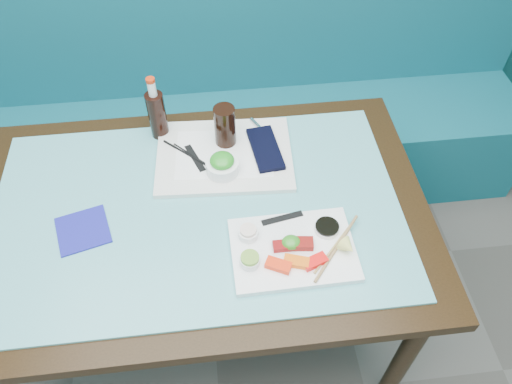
{
  "coord_description": "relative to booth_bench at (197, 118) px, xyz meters",
  "views": [
    {
      "loc": [
        0.07,
        0.52,
        1.94
      ],
      "look_at": [
        0.18,
        1.46,
        0.8
      ],
      "focal_mm": 35.0,
      "sensor_mm": 36.0,
      "label": 1
    }
  ],
  "objects": [
    {
      "name": "black_chopstick_b",
      "position": [
        0.01,
        -0.64,
        0.4
      ],
      "size": [
        0.14,
        0.15,
        0.01
      ],
      "primitive_type": "cylinder",
      "rotation": [
        1.57,
        0.0,
        0.77
      ],
      "color": "black",
      "rests_on": "serving_tray"
    },
    {
      "name": "soy_fill",
      "position": [
        0.37,
        -0.97,
        0.42
      ],
      "size": [
        0.09,
        0.09,
        0.01
      ],
      "primitive_type": "cylinder",
      "rotation": [
        0.0,
        0.0,
        -0.31
      ],
      "color": "black",
      "rests_on": "soy_dish"
    },
    {
      "name": "cola_bottle_body",
      "position": [
        -0.11,
        -0.5,
        0.47
      ],
      "size": [
        0.07,
        0.07,
        0.17
      ],
      "primitive_type": "cylinder",
      "rotation": [
        0.0,
        0.0,
        -0.11
      ],
      "color": "black",
      "rests_on": "glass_top"
    },
    {
      "name": "wasabi_fill",
      "position": [
        0.14,
        -1.06,
        0.43
      ],
      "size": [
        0.07,
        0.07,
        0.01
      ],
      "primitive_type": "cylinder",
      "rotation": [
        0.0,
        0.0,
        0.41
      ],
      "color": "#72A736",
      "rests_on": "ramekin_wasabi"
    },
    {
      "name": "seaweed_salad",
      "position": [
        0.09,
        -0.71,
        0.45
      ],
      "size": [
        0.1,
        0.1,
        0.04
      ],
      "primitive_type": "ellipsoid",
      "rotation": [
        0.0,
        0.0,
        -0.33
      ],
      "color": "#258D20",
      "rests_on": "seaweed_bowl"
    },
    {
      "name": "chopstick_sleeve",
      "position": [
        0.25,
        -0.92,
        0.4
      ],
      "size": [
        0.13,
        0.04,
        0.0
      ],
      "primitive_type": "cube",
      "rotation": [
        0.0,
        0.0,
        0.19
      ],
      "color": "black",
      "rests_on": "sashimi_plate"
    },
    {
      "name": "dining_table",
      "position": [
        0.0,
        -0.84,
        0.29
      ],
      "size": [
        1.4,
        0.9,
        0.75
      ],
      "color": "black",
      "rests_on": "ground"
    },
    {
      "name": "paper_placemat",
      "position": [
        0.1,
        -0.63,
        0.4
      ],
      "size": [
        0.33,
        0.24,
        0.0
      ],
      "primitive_type": "cube",
      "rotation": [
        0.0,
        0.0,
        -0.07
      ],
      "color": "white",
      "rests_on": "serving_tray"
    },
    {
      "name": "tray_sleeve",
      "position": [
        0.0,
        -0.64,
        0.4
      ],
      "size": [
        0.07,
        0.13,
        0.0
      ],
      "primitive_type": "cube",
      "rotation": [
        0.0,
        0.0,
        0.37
      ],
      "color": "black",
      "rests_on": "serving_tray"
    },
    {
      "name": "glass_top",
      "position": [
        0.0,
        -0.84,
        0.38
      ],
      "size": [
        1.22,
        0.76,
        0.01
      ],
      "primitive_type": "cube",
      "color": "#59ADB2",
      "rests_on": "dining_table"
    },
    {
      "name": "seaweed_bowl",
      "position": [
        0.09,
        -0.71,
        0.42
      ],
      "size": [
        0.14,
        0.14,
        0.04
      ],
      "primitive_type": "cylinder",
      "rotation": [
        0.0,
        0.0,
        0.43
      ],
      "color": "white",
      "rests_on": "serving_tray"
    },
    {
      "name": "blue_napkin",
      "position": [
        -0.33,
        -0.88,
        0.39
      ],
      "size": [
        0.18,
        0.18,
        0.01
      ],
      "primitive_type": "cube",
      "rotation": [
        0.0,
        0.0,
        0.27
      ],
      "color": "navy",
      "rests_on": "glass_top"
    },
    {
      "name": "ginger_fill",
      "position": [
        0.14,
        -0.97,
        0.43
      ],
      "size": [
        0.06,
        0.06,
        0.01
      ],
      "primitive_type": "cylinder",
      "rotation": [
        0.0,
        0.0,
        0.37
      ],
      "color": "beige",
      "rests_on": "ramekin_ginger"
    },
    {
      "name": "wooden_chopstick_a",
      "position": [
        0.37,
        -1.04,
        0.4
      ],
      "size": [
        0.14,
        0.15,
        0.01
      ],
      "primitive_type": "cylinder",
      "rotation": [
        1.57,
        0.0,
        -0.75
      ],
      "color": "#A68B4E",
      "rests_on": "sashimi_plate"
    },
    {
      "name": "black_chopstick_a",
      "position": [
        -0.0,
        -0.64,
        0.4
      ],
      "size": [
        0.2,
        0.18,
        0.01
      ],
      "primitive_type": "cylinder",
      "rotation": [
        1.57,
        0.0,
        0.82
      ],
      "color": "black",
      "rests_on": "serving_tray"
    },
    {
      "name": "tuna_right",
      "position": [
        0.29,
        -1.02,
        0.41
      ],
      "size": [
        0.07,
        0.05,
        0.02
      ],
      "primitive_type": "cube",
      "rotation": [
        0.0,
        0.0,
        -0.12
      ],
      "color": "maroon",
      "rests_on": "sashimi_plate"
    },
    {
      "name": "salmon_right",
      "position": [
        0.31,
        -1.08,
        0.41
      ],
      "size": [
        0.08,
        0.05,
        0.02
      ],
      "primitive_type": "cube",
      "rotation": [
        0.0,
        0.0,
        0.36
      ],
      "color": "#FF0D0A",
      "rests_on": "sashimi_plate"
    },
    {
      "name": "booth_bench",
      "position": [
        0.0,
        0.0,
        0.0
      ],
      "size": [
        3.0,
        0.56,
        1.17
      ],
      "color": "#105C6A",
      "rests_on": "ground"
    },
    {
      "name": "serving_tray",
      "position": [
        0.1,
        -0.63,
        0.39
      ],
      "size": [
        0.46,
        0.35,
        0.02
      ],
      "primitive_type": "cube",
      "rotation": [
        0.0,
        0.0,
        -0.06
      ],
      "color": "white",
      "rests_on": "glass_top"
    },
    {
      "name": "ramekin_ginger",
      "position": [
        0.14,
        -0.97,
        0.41
      ],
      "size": [
        0.07,
        0.07,
        0.02
      ],
      "primitive_type": "cylinder",
      "rotation": [
        0.0,
        0.0,
        0.17
      ],
      "color": "white",
      "rests_on": "sashimi_plate"
    },
    {
      "name": "ramekin_wasabi",
      "position": [
        0.14,
        -1.06,
        0.41
      ],
      "size": [
        0.07,
        0.07,
        0.02
      ],
      "primitive_type": "cylinder",
      "rotation": [
        0.0,
        0.0,
        -0.34
      ],
      "color": "white",
      "rests_on": "sashimi_plate"
    },
    {
      "name": "cola_bottle_cap",
      "position": [
        -0.11,
        -0.5,
        0.61
      ],
      "size": [
        0.04,
        0.04,
        0.01
      ],
      "primitive_type": "cylinder",
      "rotation": [
        0.0,
        0.0,
        0.43
      ],
      "color": "red",
      "rests_on": "cola_bottle_neck"
    },
    {
      "name": "salmon_mid",
      "position": [
        0.26,
        -1.07,
        0.41
      ],
      "size": [
        0.08,
        0.05,
        0.02
      ],
      "primitive_type": "cube",
      "rotation": [
        0.0,
        0.0,
        -0.31
      ],
      "color": "#FF620A",
      "rests_on": "sashimi_plate"
    },
    {
      "name": "fork",
      "position": [
        0.23,
        -0.53,
        0.41
      ],
      "size": [
        0.06,
        0.1,
        0.01
      ],
      "primitive_type": "cylinder",
      "rotation": [
        1.57,
        0.0,
        0.49
      ],
      "color": "silver",
      "rests_on": "serving_tray"
    },
    {
      "name": "soy_dish",
      "position": [
        0.37,
        -0.97,
        0.41
      ],
      "size": [
        0.07,
        0.07,
        0.01
      ],
      "primitive_type": "cylinder",
      "rotation": [
        0.0,
        0.0,
        -0.05
      ],
      "color": "white",
      "rests_on": "sashimi_plate"
    },
    {
      "name": "cola_bottle_neck",
      "position": [
        -0.11,
        -0.5,
        0.58
      ],
      "size": [
        0.03,
        0.03,
        0.05
      ],
      "primitive_type": "cylinder",
      "rotation": [
        0.0,
        0.0,
        -0.06
      ],
      "color": "white",
      "rests_on": "cola_bottle_body"
    },
    {
      "name": "sashimi_plate",
      "position": [
        0.26,
        -1.02,
        0.39
      ],
      "size": [
        0.35,
        0.25,
        0.02
      ],
      "primitive_type": "cube",
      "rotation": [
        0.0,
        0.0,
        0.02
      ],
      "color": "white",
      "rests_on": "glass_top"
    },
    {
      "name": "tuna_left",
      "position": [
        0.23,
        -1.02,
        0.41
      ],
      "size": [
        0.05,
        0.03,
        0.02
      ],
      "primitive_type": "cube",
      "rotation": [
        0.0,
        0.0,
        0.0
      ],
      "color": "maroon",
      "rests_on": "sashimi_plate"
    },
    {
      "name": "wooden_chopstick_b",
      "position": [
        0.38,
        -1.04,
        0.41
      ],
      "size": [
        0.17,
        0.21,
        0.01
      ],
      "primitive_type": "cylinder",
      "rotation": [
        1.57,
        0.0,
        -0.68
      ],
      "color": "#9B7649",
      "rests_on": "sashimi_plate"
    },
    {
      "name": "navy_pouch",
      "position": [
        0.23,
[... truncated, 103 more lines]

